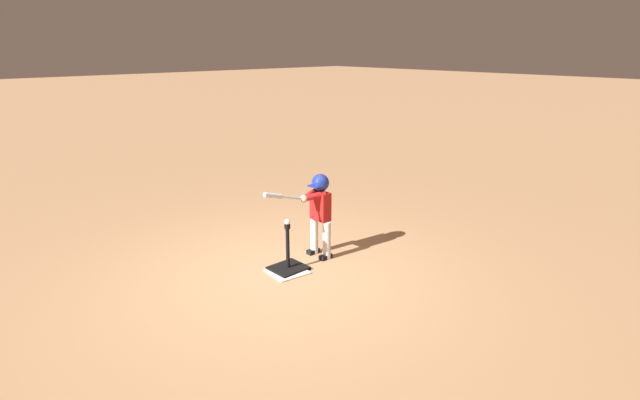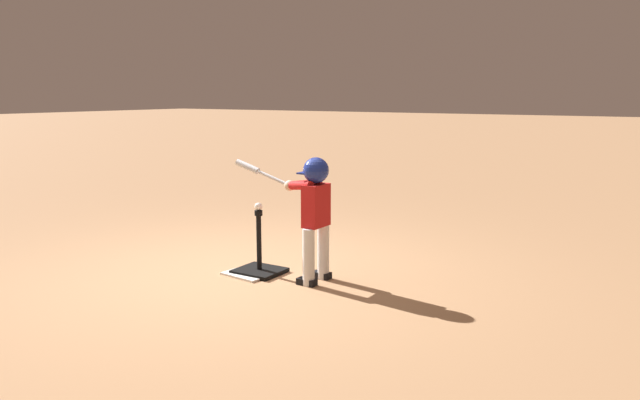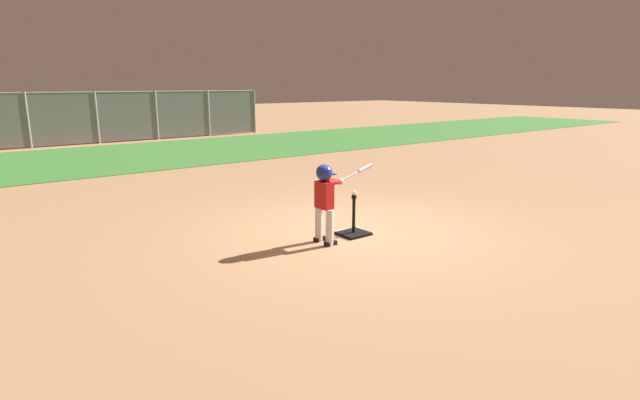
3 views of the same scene
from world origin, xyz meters
name	(u,v)px [view 1 (image 1 of 3)]	position (x,y,z in m)	size (l,w,h in m)	color
ground_plane	(282,277)	(0.00, 0.00, 0.00)	(90.00, 90.00, 0.00)	#AD7F56
home_plate	(287,271)	(-0.13, -0.06, 0.01)	(0.44, 0.44, 0.02)	white
batting_tee	(288,264)	(-0.18, -0.10, 0.08)	(0.44, 0.39, 0.62)	black
batter_child	(318,205)	(-0.76, -0.16, 0.73)	(1.03, 0.36, 1.15)	silver
baseball	(287,222)	(-0.18, -0.10, 0.66)	(0.07, 0.07, 0.07)	white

